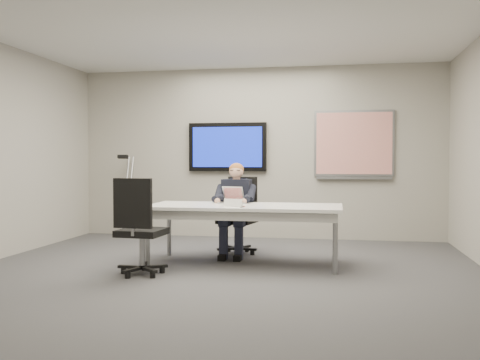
% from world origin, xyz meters
% --- Properties ---
extents(floor, '(6.00, 6.00, 0.02)m').
position_xyz_m(floor, '(0.00, 0.00, 0.00)').
color(floor, '#3D3D40').
rests_on(floor, ground).
extents(ceiling, '(6.00, 6.00, 0.02)m').
position_xyz_m(ceiling, '(0.00, 0.00, 2.80)').
color(ceiling, silver).
rests_on(ceiling, wall_back).
extents(wall_back, '(6.00, 0.02, 2.80)m').
position_xyz_m(wall_back, '(0.00, 3.00, 1.40)').
color(wall_back, '#A29E92').
rests_on(wall_back, ground).
extents(wall_front, '(6.00, 0.02, 2.80)m').
position_xyz_m(wall_front, '(0.00, -3.00, 1.40)').
color(wall_front, '#A29E92').
rests_on(wall_front, ground).
extents(conference_table, '(2.36, 0.99, 0.73)m').
position_xyz_m(conference_table, '(0.17, 0.70, 0.64)').
color(conference_table, white).
rests_on(conference_table, ground).
extents(tv_display, '(1.30, 0.09, 0.80)m').
position_xyz_m(tv_display, '(-0.50, 2.95, 1.50)').
color(tv_display, black).
rests_on(tv_display, wall_back).
extents(whiteboard, '(1.25, 0.08, 1.10)m').
position_xyz_m(whiteboard, '(1.55, 2.97, 1.53)').
color(whiteboard, gray).
rests_on(whiteboard, wall_back).
extents(office_chair_far, '(0.58, 0.58, 1.05)m').
position_xyz_m(office_chair_far, '(-0.04, 1.44, 0.33)').
color(office_chair_far, black).
rests_on(office_chair_far, ground).
extents(office_chair_near, '(0.55, 0.55, 1.08)m').
position_xyz_m(office_chair_near, '(-0.85, -0.15, 0.34)').
color(office_chair_near, black).
rests_on(office_chair_near, ground).
extents(seated_person, '(0.39, 0.67, 1.24)m').
position_xyz_m(seated_person, '(-0.05, 1.20, 0.50)').
color(seated_person, '#212437').
rests_on(seated_person, office_chair_far).
extents(crutch, '(0.36, 0.81, 1.47)m').
position_xyz_m(crutch, '(-2.18, 2.74, 0.70)').
color(crutch, '#ACAFB4').
rests_on(crutch, ground).
extents(laptop, '(0.35, 0.37, 0.21)m').
position_xyz_m(laptop, '(-0.02, 0.93, 0.78)').
color(laptop, '#BBBBBD').
rests_on(laptop, conference_table).
extents(name_tent, '(0.23, 0.09, 0.09)m').
position_xyz_m(name_tent, '(0.07, 0.50, 0.77)').
color(name_tent, white).
rests_on(name_tent, conference_table).
extents(pen, '(0.03, 0.14, 0.01)m').
position_xyz_m(pen, '(0.21, 0.38, 0.73)').
color(pen, black).
rests_on(pen, conference_table).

